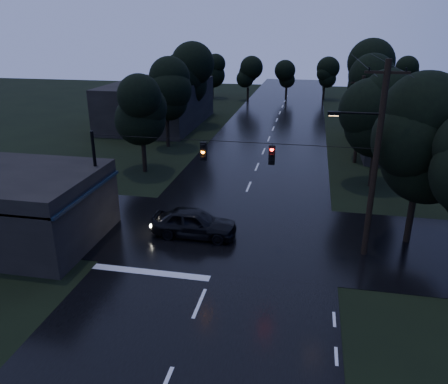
% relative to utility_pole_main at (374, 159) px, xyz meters
% --- Properties ---
extents(main_road, '(12.00, 120.00, 0.02)m').
position_rel_utility_pole_main_xyz_m(main_road, '(-7.41, 19.00, -5.26)').
color(main_road, black).
rests_on(main_road, ground).
extents(cross_street, '(60.00, 9.00, 0.02)m').
position_rel_utility_pole_main_xyz_m(cross_street, '(-7.41, 1.00, -5.26)').
color(cross_street, black).
rests_on(cross_street, ground).
extents(building_far_right, '(10.00, 14.00, 4.40)m').
position_rel_utility_pole_main_xyz_m(building_far_right, '(6.59, 23.00, -3.06)').
color(building_far_right, black).
rests_on(building_far_right, ground).
extents(building_far_left, '(10.00, 16.00, 5.00)m').
position_rel_utility_pole_main_xyz_m(building_far_left, '(-21.41, 29.00, -2.76)').
color(building_far_left, black).
rests_on(building_far_left, ground).
extents(utility_pole_main, '(3.50, 0.30, 10.00)m').
position_rel_utility_pole_main_xyz_m(utility_pole_main, '(0.00, 0.00, 0.00)').
color(utility_pole_main, black).
rests_on(utility_pole_main, ground).
extents(utility_pole_far, '(2.00, 0.30, 7.50)m').
position_rel_utility_pole_main_xyz_m(utility_pole_far, '(0.89, 17.00, -1.38)').
color(utility_pole_far, black).
rests_on(utility_pole_far, ground).
extents(anchor_pole_left, '(0.18, 0.18, 6.00)m').
position_rel_utility_pole_main_xyz_m(anchor_pole_left, '(-14.91, 0.00, -2.26)').
color(anchor_pole_left, black).
rests_on(anchor_pole_left, ground).
extents(span_signals, '(15.00, 0.37, 1.12)m').
position_rel_utility_pole_main_xyz_m(span_signals, '(-6.85, -0.01, -0.01)').
color(span_signals, black).
rests_on(span_signals, ground).
extents(tree_corner_near, '(4.48, 4.48, 9.44)m').
position_rel_utility_pole_main_xyz_m(tree_corner_near, '(2.59, 2.00, 0.74)').
color(tree_corner_near, black).
rests_on(tree_corner_near, ground).
extents(tree_left_a, '(3.92, 3.92, 8.26)m').
position_rel_utility_pole_main_xyz_m(tree_left_a, '(-16.41, 11.00, -0.02)').
color(tree_left_a, black).
rests_on(tree_left_a, ground).
extents(tree_left_b, '(4.20, 4.20, 8.85)m').
position_rel_utility_pole_main_xyz_m(tree_left_b, '(-17.01, 19.00, 0.36)').
color(tree_left_b, black).
rests_on(tree_left_b, ground).
extents(tree_left_c, '(4.48, 4.48, 9.44)m').
position_rel_utility_pole_main_xyz_m(tree_left_c, '(-17.61, 29.00, 0.74)').
color(tree_left_c, black).
rests_on(tree_left_c, ground).
extents(tree_right_a, '(4.20, 4.20, 8.85)m').
position_rel_utility_pole_main_xyz_m(tree_right_a, '(1.59, 11.00, 0.36)').
color(tree_right_a, black).
rests_on(tree_right_a, ground).
extents(tree_right_b, '(4.48, 4.48, 9.44)m').
position_rel_utility_pole_main_xyz_m(tree_right_b, '(2.19, 19.00, 0.74)').
color(tree_right_b, black).
rests_on(tree_right_b, ground).
extents(tree_right_c, '(4.76, 4.76, 10.03)m').
position_rel_utility_pole_main_xyz_m(tree_right_c, '(2.79, 29.00, 1.11)').
color(tree_right_c, black).
rests_on(tree_right_c, ground).
extents(car, '(4.90, 2.02, 1.66)m').
position_rel_utility_pole_main_xyz_m(car, '(-9.32, 0.35, -4.43)').
color(car, black).
rests_on(car, ground).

